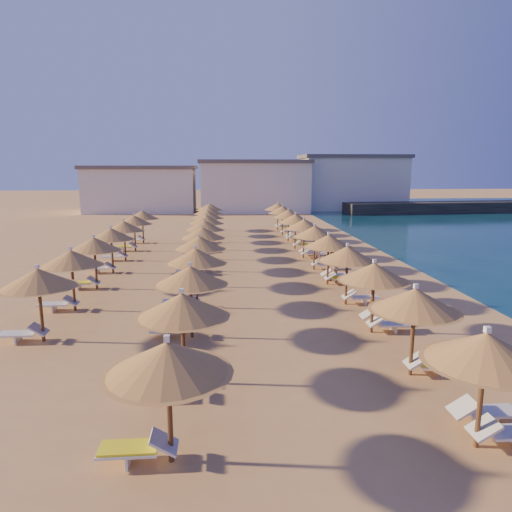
{
  "coord_description": "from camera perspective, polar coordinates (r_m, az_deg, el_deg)",
  "views": [
    {
      "loc": [
        -2.1,
        -21.32,
        6.24
      ],
      "look_at": [
        -0.16,
        4.0,
        1.3
      ],
      "focal_mm": 32.0,
      "sensor_mm": 36.0,
      "label": 1
    }
  ],
  "objects": [
    {
      "name": "beachgoer_a",
      "position": [
        22.44,
        14.1,
        -3.26
      ],
      "size": [
        0.51,
        0.68,
        1.68
      ],
      "primitive_type": "imported",
      "rotation": [
        0.0,
        0.0,
        -1.39
      ],
      "color": "tan",
      "rests_on": "ground"
    },
    {
      "name": "parasol_row_west",
      "position": [
        27.63,
        -6.73,
        2.8
      ],
      "size": [
        2.75,
        39.53,
        2.87
      ],
      "color": "brown",
      "rests_on": "ground"
    },
    {
      "name": "beachgoer_b",
      "position": [
        25.39,
        9.64,
        -1.38
      ],
      "size": [
        1.01,
        1.06,
        1.72
      ],
      "primitive_type": "imported",
      "rotation": [
        0.0,
        0.0,
        -0.98
      ],
      "color": "tan",
      "rests_on": "ground"
    },
    {
      "name": "loungers",
      "position": [
        27.91,
        -2.89,
        -1.2
      ],
      "size": [
        15.31,
        38.29,
        0.66
      ],
      "color": "silver",
      "rests_on": "ground"
    },
    {
      "name": "parasol_row_east",
      "position": [
        28.19,
        7.34,
        2.94
      ],
      "size": [
        2.75,
        39.53,
        2.87
      ],
      "color": "brown",
      "rests_on": "ground"
    },
    {
      "name": "hotel_blocks",
      "position": [
        67.33,
        0.39,
        8.84
      ],
      "size": [
        46.74,
        11.45,
        8.1
      ],
      "color": "white",
      "rests_on": "ground"
    },
    {
      "name": "jetty",
      "position": [
        69.85,
        23.0,
        5.63
      ],
      "size": [
        30.22,
        6.26,
        1.5
      ],
      "primitive_type": "cube",
      "rotation": [
        0.0,
        0.0,
        0.08
      ],
      "color": "black",
      "rests_on": "ground"
    },
    {
      "name": "beachgoer_c",
      "position": [
        31.71,
        7.72,
        1.07
      ],
      "size": [
        0.98,
        0.95,
        1.64
      ],
      "primitive_type": "imported",
      "rotation": [
        0.0,
        0.0,
        -0.75
      ],
      "color": "tan",
      "rests_on": "ground"
    },
    {
      "name": "ground",
      "position": [
        22.32,
        1.19,
        -5.23
      ],
      "size": [
        220.0,
        220.0,
        0.0
      ],
      "primitive_type": "plane",
      "color": "tan",
      "rests_on": "ground"
    },
    {
      "name": "parasol_row_inland",
      "position": [
        28.37,
        -17.67,
        2.56
      ],
      "size": [
        2.75,
        24.82,
        2.87
      ],
      "color": "brown",
      "rests_on": "ground"
    }
  ]
}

